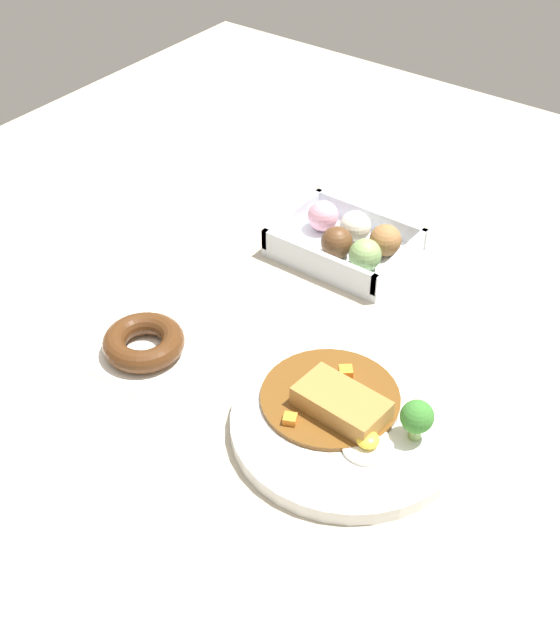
{
  "coord_description": "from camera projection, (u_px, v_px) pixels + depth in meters",
  "views": [
    {
      "loc": [
        -0.42,
        0.65,
        0.7
      ],
      "look_at": [
        0.05,
        0.01,
        0.03
      ],
      "focal_mm": 47.57,
      "sensor_mm": 36.0,
      "label": 1
    }
  ],
  "objects": [
    {
      "name": "ground_plane",
      "position": [
        319.0,
        353.0,
        1.04
      ],
      "size": [
        1.6,
        1.6,
        0.0
      ],
      "primitive_type": "plane",
      "color": "#B2A893"
    },
    {
      "name": "curry_plate",
      "position": [
        348.0,
        420.0,
        0.94
      ],
      "size": [
        0.26,
        0.26,
        0.07
      ],
      "color": "white",
      "rests_on": "ground_plane"
    },
    {
      "name": "donut_box",
      "position": [
        349.0,
        242.0,
        1.19
      ],
      "size": [
        0.19,
        0.14,
        0.06
      ],
      "color": "silver",
      "rests_on": "ground_plane"
    },
    {
      "name": "chocolate_ring_donut",
      "position": [
        144.0,
        343.0,
        1.03
      ],
      "size": [
        0.13,
        0.13,
        0.03
      ],
      "color": "white",
      "rests_on": "ground_plane"
    }
  ]
}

